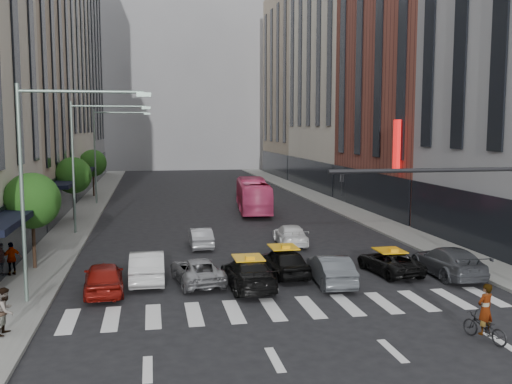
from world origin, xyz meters
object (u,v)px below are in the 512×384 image
streetlamp_near (45,164)px  car_red (104,278)px  streetlamp_far (105,143)px  taxi_left (248,273)px  taxi_center (283,262)px  car_white_front (147,266)px  bus (253,196)px  pedestrian_near (5,311)px  motorcycle (484,328)px  pedestrian_far (12,259)px  streetlamp_mid (87,149)px

streetlamp_near → car_red: size_ratio=2.13×
streetlamp_far → taxi_left: 32.82m
car_red → taxi_center: (8.58, 1.50, 0.00)m
streetlamp_near → car_white_front: 7.08m
car_white_front → taxi_left: (4.59, -2.00, -0.05)m
taxi_center → bus: size_ratio=0.41×
streetlamp_far → bus: 15.79m
taxi_left → pedestrian_near: bearing=23.9°
taxi_center → motorcycle: 10.96m
car_white_front → pedestrian_far: 6.83m
streetlamp_near → car_red: streetlamp_near is taller
car_white_front → pedestrian_far: bearing=-15.7°
streetlamp_far → pedestrian_near: size_ratio=5.38×
taxi_center → pedestrian_near: pedestrian_near is taller
streetlamp_mid → motorcycle: 28.48m
streetlamp_mid → taxi_left: size_ratio=1.86×
car_white_front → motorcycle: bearing=139.4°
streetlamp_near → streetlamp_mid: 16.00m
car_red → streetlamp_mid: bearing=-86.0°
pedestrian_far → streetlamp_mid: bearing=-136.9°
car_red → motorcycle: 15.80m
taxi_left → car_white_front: bearing=-25.9°
pedestrian_far → car_red: bearing=108.4°
streetlamp_far → car_red: streetlamp_far is taller
taxi_left → streetlamp_mid: bearing=-63.0°
streetlamp_mid → bus: bearing=32.6°
taxi_left → motorcycle: bearing=128.5°
car_red → pedestrian_near: pedestrian_near is taller
streetlamp_mid → pedestrian_far: streetlamp_mid is taller
car_white_front → bus: bus is taller
streetlamp_near → streetlamp_mid: (0.00, 16.00, 0.00)m
streetlamp_near → bus: streetlamp_near is taller
streetlamp_mid → streetlamp_near: bearing=-90.0°
motorcycle → bus: bearing=-103.7°
streetlamp_mid → pedestrian_near: size_ratio=5.38×
streetlamp_mid → bus: (13.10, 8.39, -4.45)m
car_red → pedestrian_far: size_ratio=2.57×
bus → pedestrian_far: bearing=57.3°
streetlamp_far → motorcycle: streetlamp_far is taller
streetlamp_mid → car_red: (2.10, -14.92, -5.18)m
pedestrian_far → streetlamp_near: bearing=84.7°
streetlamp_near → taxi_left: streetlamp_near is taller
motorcycle → pedestrian_near: pedestrian_near is taller
streetlamp_mid → taxi_center: 17.92m
streetlamp_near → pedestrian_far: streetlamp_near is taller
streetlamp_mid → car_red: streetlamp_mid is taller
taxi_left → pedestrian_near: (-9.45, -4.66, 0.28)m
car_red → car_white_front: size_ratio=0.92×
streetlamp_near → car_white_front: streetlamp_near is taller
motorcycle → streetlamp_far: bearing=-86.5°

